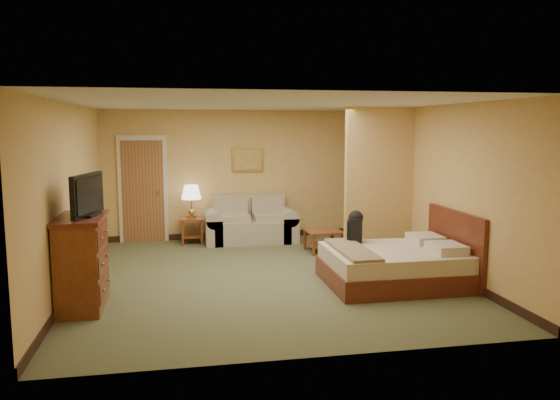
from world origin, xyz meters
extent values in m
plane|color=#525638|center=(0.00, 0.00, 0.00)|extent=(6.00, 6.00, 0.00)
plane|color=white|center=(0.00, 0.00, 2.60)|extent=(6.00, 6.00, 0.00)
cube|color=tan|center=(0.00, 3.00, 1.30)|extent=(5.50, 0.02, 2.60)
cube|color=tan|center=(-2.75, 0.00, 1.30)|extent=(0.02, 6.00, 2.60)
cube|color=tan|center=(2.75, 0.00, 1.30)|extent=(0.02, 6.00, 2.60)
cube|color=tan|center=(2.15, 0.93, 1.30)|extent=(1.20, 0.15, 2.60)
cube|color=beige|center=(-1.95, 2.97, 1.05)|extent=(0.94, 0.06, 2.10)
cube|color=brown|center=(-1.95, 2.96, 1.00)|extent=(0.80, 0.04, 2.00)
cylinder|color=#A57E3C|center=(-1.65, 2.90, 1.00)|extent=(0.04, 0.12, 0.04)
cube|color=black|center=(0.00, 2.99, 0.06)|extent=(5.50, 0.02, 0.12)
cube|color=tan|center=(0.13, 2.52, 0.22)|extent=(1.48, 0.79, 0.44)
cube|color=tan|center=(0.13, 2.87, 0.68)|extent=(1.48, 0.19, 0.46)
cube|color=tan|center=(-0.61, 2.52, 0.25)|extent=(0.32, 0.79, 0.50)
cube|color=tan|center=(0.87, 2.52, 0.25)|extent=(0.32, 0.79, 0.50)
cube|color=maroon|center=(-1.02, 2.65, 0.48)|extent=(0.45, 0.45, 0.04)
cube|color=maroon|center=(-1.02, 2.65, 0.14)|extent=(0.38, 0.38, 0.03)
cube|color=maroon|center=(-1.20, 2.47, 0.23)|extent=(0.05, 0.05, 0.46)
cube|color=maroon|center=(-0.84, 2.47, 0.23)|extent=(0.05, 0.05, 0.46)
cube|color=maroon|center=(-1.20, 2.83, 0.23)|extent=(0.05, 0.05, 0.46)
cube|color=maroon|center=(-0.84, 2.83, 0.23)|extent=(0.05, 0.05, 0.46)
cylinder|color=#A57E3C|center=(-1.02, 2.65, 0.52)|extent=(0.19, 0.19, 0.04)
cylinder|color=#A57E3C|center=(-1.02, 2.65, 0.77)|extent=(0.03, 0.03, 0.32)
cone|color=white|center=(-1.02, 2.65, 1.01)|extent=(0.39, 0.39, 0.27)
cube|color=maroon|center=(1.30, 1.44, 0.38)|extent=(0.66, 0.66, 0.04)
cube|color=maroon|center=(1.30, 1.44, 0.13)|extent=(0.56, 0.56, 0.03)
cube|color=maroon|center=(1.04, 1.17, 0.19)|extent=(0.04, 0.04, 0.37)
cube|color=maroon|center=(1.57, 1.70, 0.19)|extent=(0.04, 0.04, 0.37)
cube|color=#B78E3F|center=(0.13, 2.98, 1.60)|extent=(0.64, 0.03, 0.50)
cube|color=#AC7734|center=(0.13, 2.96, 1.60)|extent=(0.54, 0.02, 0.39)
cube|color=maroon|center=(-2.48, -0.99, 0.56)|extent=(0.51, 1.02, 1.11)
cube|color=#511E13|center=(-2.48, -0.99, 1.14)|extent=(0.57, 1.09, 0.06)
cube|color=black|center=(-2.38, -0.99, 1.18)|extent=(0.30, 0.42, 0.03)
cube|color=black|center=(-2.38, -0.99, 1.43)|extent=(0.27, 0.85, 0.52)
cube|color=#511E13|center=(1.75, -0.74, 0.14)|extent=(1.91, 1.53, 0.29)
cube|color=beige|center=(1.75, -0.74, 0.40)|extent=(1.85, 1.47, 0.23)
cube|color=#511E13|center=(2.71, -0.74, 0.52)|extent=(0.06, 1.62, 1.05)
cube|color=beige|center=(2.40, -1.08, 0.57)|extent=(0.43, 0.52, 0.13)
cube|color=beige|center=(2.40, -0.41, 0.57)|extent=(0.43, 0.52, 0.13)
cube|color=olive|center=(1.13, -0.74, 0.53)|extent=(0.43, 1.43, 0.05)
cube|color=black|center=(1.38, -0.14, 0.70)|extent=(0.26, 0.32, 0.37)
sphere|color=black|center=(1.38, -0.14, 0.89)|extent=(0.22, 0.22, 0.22)
camera|label=1|loc=(-1.28, -7.98, 2.26)|focal=35.00mm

